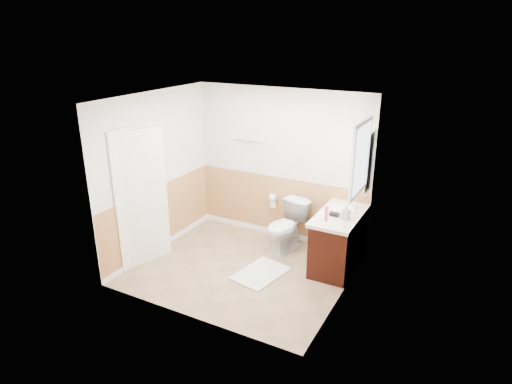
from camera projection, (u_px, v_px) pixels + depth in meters
The scene contains 32 objects.
floor at pixel (242, 269), 6.51m from camera, with size 3.00×3.00×0.00m, color #8C7051.
ceiling at pixel (240, 98), 5.64m from camera, with size 3.00×3.00×0.00m, color white.
wall_back at pixel (281, 165), 7.15m from camera, with size 3.00×3.00×0.00m, color silver.
wall_front at pixel (184, 224), 5.00m from camera, with size 3.00×3.00×0.00m, color silver.
wall_left at pixel (156, 174), 6.74m from camera, with size 3.00×3.00×0.00m, color silver.
wall_right at pixel (347, 209), 5.42m from camera, with size 3.00×3.00×0.00m, color silver.
wainscot_back at pixel (280, 208), 7.41m from camera, with size 3.00×3.00×0.00m, color tan.
wainscot_front at pixel (188, 281), 5.28m from camera, with size 3.00×3.00×0.00m, color tan.
wainscot_left at pixel (161, 219), 7.00m from camera, with size 2.60×2.60×0.00m, color tan.
wainscot_right at pixel (342, 263), 5.68m from camera, with size 2.60×2.60×0.00m, color tan.
toilet at pixel (286, 227), 6.95m from camera, with size 0.44×0.78×0.79m, color white.
bath_mat at pixel (261, 273), 6.37m from camera, with size 0.55×0.80×0.02m, color silver.
vanity_cabinet at pixel (338, 242), 6.45m from camera, with size 0.55×1.10×0.80m, color black.
vanity_knob_left at pixel (317, 231), 6.45m from camera, with size 0.03×0.03×0.03m, color silver.
vanity_knob_right at pixel (322, 226), 6.61m from camera, with size 0.03×0.03×0.03m, color silver.
countertop at pixel (340, 215), 6.31m from camera, with size 0.60×1.15×0.05m, color silver.
sink_basin at pixel (344, 210), 6.41m from camera, with size 0.36×0.36×0.02m, color white.
faucet at pixel (356, 208), 6.31m from camera, with size 0.02×0.02×0.14m, color silver.
lotion_bottle at pixel (326, 214), 6.02m from camera, with size 0.05×0.05×0.22m, color #D73772.
soap_dispenser at pixel (346, 212), 6.08m from camera, with size 0.09×0.09×0.20m, color #9DA5B1.
hair_dryer_body at pixel (334, 214), 6.20m from camera, with size 0.07×0.07×0.14m, color black.
hair_dryer_handle at pixel (332, 216), 6.22m from camera, with size 0.03×0.03×0.07m, color black.
mirror_panel at pixel (370, 163), 6.23m from camera, with size 0.02×0.35×0.90m, color silver.
window_frame at pixel (361, 158), 5.74m from camera, with size 0.04×0.80×1.00m, color white.
window_glass at pixel (362, 158), 5.74m from camera, with size 0.01×0.70×0.90m, color white.
door at pixel (143, 198), 6.40m from camera, with size 0.05×0.80×2.04m, color white.
door_frame at pixel (139, 197), 6.43m from camera, with size 0.02×0.92×2.10m, color white.
door_knob at pixel (161, 196), 6.67m from camera, with size 0.06×0.06×0.06m, color silver.
towel_bar at pixel (250, 141), 7.23m from camera, with size 0.02×0.02×0.62m, color silver.
tp_holder_bar at pixel (273, 197), 7.33m from camera, with size 0.02×0.02×0.14m, color silver.
tp_roll at pixel (273, 197), 7.33m from camera, with size 0.11×0.11×0.10m, color white.
tp_sheet at pixel (273, 203), 7.37m from camera, with size 0.10×0.01×0.16m, color white.
Camera 1 is at (2.87, -4.94, 3.34)m, focal length 30.88 mm.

